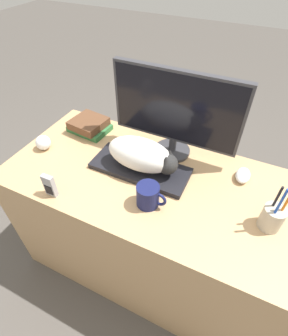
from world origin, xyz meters
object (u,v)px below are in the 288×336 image
Objects in this scene: keyboard at (140,168)px; monitor at (176,111)px; cat at (143,155)px; computer_mouse at (243,175)px; pen_cup at (272,217)px; phone at (50,186)px; book_stack at (89,125)px; coffee_mug at (148,196)px; baseball at (43,143)px.

keyboard is 0.76× the size of monitor.
computer_mouse is (0.42, 0.15, -0.08)m from cat.
keyboard is at bearing 173.61° from pen_cup.
keyboard is at bearing -161.11° from computer_mouse.
cat is at bearing -160.52° from computer_mouse.
phone is 0.47m from book_stack.
coffee_mug is 0.57× the size of book_stack.
monitor is at bearing 69.42° from cat.
pen_cup is at bearing 15.29° from phone.
keyboard is 1.37× the size of cat.
coffee_mug is 0.57× the size of pen_cup.
monitor is 0.62m from phone.
monitor reaches higher than keyboard.
baseball is 0.70× the size of phone.
phone is at bearing -133.98° from cat.
cat reaches higher than phone.
computer_mouse is (0.43, 0.15, 0.01)m from keyboard.
baseball is (-0.59, -0.25, -0.20)m from monitor.
keyboard is 0.20m from coffee_mug.
coffee_mug is (0.12, -0.16, 0.04)m from keyboard.
pen_cup is at bearing 0.17° from baseball.
coffee_mug is 1.70× the size of baseball.
baseball is (-0.62, 0.10, -0.01)m from coffee_mug.
computer_mouse is 0.25m from pen_cup.
monitor is 0.40m from coffee_mug.
coffee_mug is 0.60m from book_stack.
baseball is (-0.94, -0.22, 0.02)m from computer_mouse.
pen_cup is at bearing -57.53° from computer_mouse.
cat is at bearing 173.44° from pen_cup.
cat is at bearing -21.80° from book_stack.
pen_cup reaches higher than baseball.
baseball reaches higher than keyboard.
keyboard is 6.07× the size of baseball.
pen_cup reaches higher than keyboard.
monitor is at bearing 174.06° from computer_mouse.
coffee_mug is 1.18× the size of phone.
pen_cup reaches higher than cat.
monitor reaches higher than book_stack.
computer_mouse is 0.82m from book_stack.
keyboard is 0.30m from monitor.
computer_mouse is (0.35, -0.04, -0.21)m from monitor.
phone is (-0.70, -0.44, 0.03)m from computer_mouse.
pen_cup is (0.49, -0.25, -0.18)m from monitor.
book_stack is at bearing -177.12° from monitor.
keyboard is 0.42m from book_stack.
cat is at bearing 46.02° from phone.
keyboard is 0.40m from phone.
monitor is at bearing 65.65° from keyboard.
keyboard is 0.46m from computer_mouse.
cat is (0.01, 0.00, 0.08)m from keyboard.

